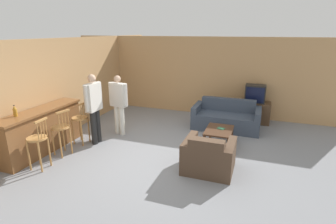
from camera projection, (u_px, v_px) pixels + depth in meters
ground_plane at (161, 159)px, 5.94m from camera, size 24.00×24.00×0.00m
wall_back at (200, 76)px, 8.91m from camera, size 9.40×0.08×2.60m
wall_left at (79, 83)px, 7.78m from camera, size 0.08×8.74×2.60m
bar_counter at (42, 131)px, 6.18m from camera, size 0.55×2.24×1.04m
bar_chair_near at (38, 142)px, 5.37m from camera, size 0.42×0.42×1.10m
bar_chair_mid at (61, 131)px, 5.98m from camera, size 0.48×0.48×1.10m
bar_chair_far at (80, 121)px, 6.60m from camera, size 0.41×0.41×1.10m
couch_far at (226, 118)px, 7.73m from camera, size 1.91×0.94×0.83m
armchair_near at (209, 157)px, 5.37m from camera, size 1.01×0.89×0.81m
coffee_table at (219, 132)px, 6.51m from camera, size 0.65×0.89×0.44m
tv_unit at (253, 112)px, 8.24m from camera, size 0.99×0.52×0.66m
tv at (255, 94)px, 8.06m from camera, size 0.60×0.44×0.54m
bottle at (15, 111)px, 5.54m from camera, size 0.08×0.08×0.25m
book_on_table at (221, 128)px, 6.53m from camera, size 0.20×0.17×0.02m
person_by_window at (119, 102)px, 7.11m from camera, size 0.61×0.27×1.65m
person_by_counter at (94, 105)px, 6.51m from camera, size 0.20×0.61×1.78m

